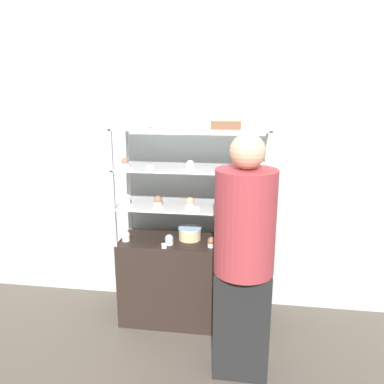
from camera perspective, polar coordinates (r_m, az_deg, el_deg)
name	(u,v)px	position (r m, az deg, el deg)	size (l,w,h in m)	color
ground_plane	(192,319)	(3.29, 0.00, -18.73)	(20.00, 20.00, 0.00)	brown
back_wall	(198,157)	(3.14, 0.93, 5.31)	(8.00, 0.05, 2.60)	#A8B2AD
display_base	(192,281)	(3.11, 0.00, -13.36)	(1.13, 0.41, 0.69)	black
display_riser_lower	(192,208)	(2.87, 0.00, -2.38)	(1.13, 0.41, 0.29)	#B7B7BC
display_riser_middle	(192,170)	(2.80, 0.00, 3.35)	(1.13, 0.41, 0.29)	#B7B7BC
display_riser_upper	(192,131)	(2.76, 0.00, 9.32)	(1.13, 0.41, 0.29)	#B7B7BC
layer_cake_centerpiece	(190,233)	(2.97, -0.34, -6.31)	(0.18, 0.18, 0.10)	#DBBC84
sheet_cake_frosted	(226,124)	(2.69, 5.23, 10.28)	(0.21, 0.15, 0.07)	brown
cupcake_0	(126,236)	(2.99, -10.03, -6.67)	(0.06, 0.06, 0.08)	white
cupcake_1	(169,240)	(2.88, -3.49, -7.27)	(0.06, 0.06, 0.08)	white
cupcake_2	(212,242)	(2.84, 3.01, -7.63)	(0.06, 0.06, 0.08)	white
cupcake_3	(259,245)	(2.83, 10.20, -7.90)	(0.06, 0.06, 0.08)	beige
price_tag_0	(164,246)	(2.82, -4.28, -8.18)	(0.04, 0.00, 0.04)	white
cupcake_4	(126,199)	(2.93, -10.00, -1.07)	(0.06, 0.06, 0.08)	white
cupcake_5	(158,201)	(2.86, -5.21, -1.33)	(0.06, 0.06, 0.08)	beige
cupcake_6	(190,202)	(2.80, -0.31, -1.60)	(0.06, 0.06, 0.08)	white
cupcake_7	(226,204)	(2.77, 5.17, -1.85)	(0.06, 0.06, 0.08)	#CCB28C
cupcake_8	(259,206)	(2.76, 10.17, -2.07)	(0.06, 0.06, 0.08)	white
price_tag_1	(196,210)	(2.68, 0.68, -2.70)	(0.04, 0.00, 0.04)	white
cupcake_9	(125,162)	(2.87, -10.13, 4.48)	(0.06, 0.06, 0.07)	beige
cupcake_10	(191,165)	(2.71, -0.22, 4.11)	(0.06, 0.06, 0.07)	white
cupcake_11	(262,167)	(2.69, 10.66, 3.79)	(0.06, 0.06, 0.07)	beige
price_tag_2	(150,168)	(2.67, -6.47, 3.63)	(0.04, 0.00, 0.04)	white
cupcake_12	(123,123)	(2.83, -10.51, 10.25)	(0.05, 0.05, 0.06)	#CCB28C
cupcake_13	(168,124)	(2.71, -3.68, 10.29)	(0.05, 0.05, 0.06)	beige
cupcake_14	(265,125)	(2.65, 11.07, 9.96)	(0.05, 0.05, 0.06)	#CCB28C
price_tag_3	(142,126)	(2.64, -7.59, 9.90)	(0.04, 0.00, 0.04)	white
donut_glazed	(145,125)	(2.81, -7.19, 10.16)	(0.12, 0.12, 0.04)	#EFE5CC
customer_figure	(244,254)	(2.36, 7.90, -9.40)	(0.37, 0.37, 1.59)	black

